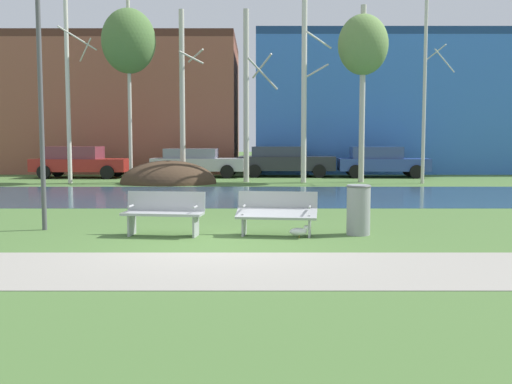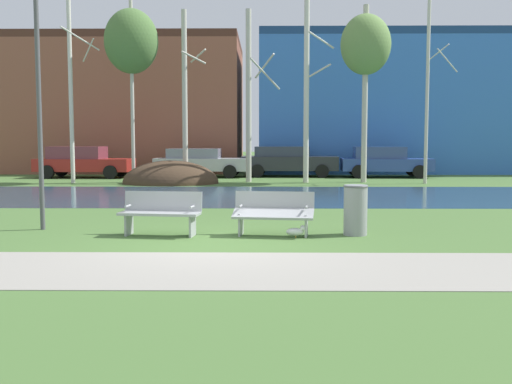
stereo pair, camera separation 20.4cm
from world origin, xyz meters
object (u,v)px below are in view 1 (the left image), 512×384
at_px(bench_right, 274,212).
at_px(parked_hatch_third_dark, 282,161).
at_px(parked_wagon_fourth_blue, 378,161).
at_px(trash_bin, 356,209).
at_px(bench_left, 161,212).
at_px(seagull, 297,231).
at_px(parked_van_nearest_red, 76,161).
at_px(streetlamp, 37,64).
at_px(parked_sedan_second_silver, 194,162).

bearing_deg(bench_right, parked_hatch_third_dark, 86.81).
xyz_separation_m(bench_right, parked_wagon_fourth_blue, (5.69, 17.82, 0.31)).
bearing_deg(parked_hatch_third_dark, parked_wagon_fourth_blue, -6.14).
bearing_deg(trash_bin, bench_left, -178.51).
bearing_deg(seagull, bench_left, 173.99).
relative_size(trash_bin, seagull, 2.43).
height_order(bench_left, parked_van_nearest_red, parked_van_nearest_red).
bearing_deg(streetlamp, parked_hatch_third_dark, 71.38).
bearing_deg(parked_wagon_fourth_blue, parked_van_nearest_red, -178.20).
height_order(parked_van_nearest_red, parked_hatch_third_dark, parked_van_nearest_red).
bearing_deg(parked_sedan_second_silver, seagull, -78.32).
bearing_deg(parked_van_nearest_red, streetlamp, -76.38).
relative_size(trash_bin, parked_van_nearest_red, 0.22).
height_order(bench_right, parked_van_nearest_red, parked_van_nearest_red).
height_order(seagull, parked_sedan_second_silver, parked_sedan_second_silver).
distance_m(bench_left, bench_right, 2.25).
bearing_deg(seagull, parked_van_nearest_red, 117.95).
relative_size(parked_van_nearest_red, parked_hatch_third_dark, 0.96).
relative_size(seagull, parked_sedan_second_silver, 0.09).
height_order(parked_van_nearest_red, parked_sedan_second_silver, parked_van_nearest_red).
height_order(parked_sedan_second_silver, parked_wagon_fourth_blue, parked_wagon_fourth_blue).
bearing_deg(parked_van_nearest_red, seagull, -62.05).
distance_m(bench_left, trash_bin, 3.90).
height_order(streetlamp, parked_hatch_third_dark, streetlamp).
relative_size(bench_left, parked_sedan_second_silver, 0.36).
height_order(parked_van_nearest_red, parked_wagon_fourth_blue, parked_van_nearest_red).
bearing_deg(bench_left, parked_wagon_fourth_blue, 65.97).
height_order(parked_hatch_third_dark, parked_wagon_fourth_blue, parked_hatch_third_dark).
height_order(bench_right, parked_hatch_third_dark, parked_hatch_third_dark).
bearing_deg(bench_left, parked_van_nearest_red, 111.02).
height_order(trash_bin, parked_van_nearest_red, parked_van_nearest_red).
xyz_separation_m(bench_left, trash_bin, (3.90, 0.10, 0.05)).
bearing_deg(bench_left, streetlamp, 164.25).
distance_m(streetlamp, parked_sedan_second_silver, 17.41).
distance_m(trash_bin, parked_hatch_third_dark, 18.24).
bearing_deg(parked_wagon_fourth_blue, bench_left, -114.03).
xyz_separation_m(bench_right, seagull, (0.43, -0.28, -0.34)).
bearing_deg(parked_sedan_second_silver, trash_bin, -74.39).
relative_size(bench_right, trash_bin, 1.64).
xyz_separation_m(bench_left, parked_van_nearest_red, (-6.67, 17.36, 0.32)).
xyz_separation_m(parked_van_nearest_red, parked_wagon_fourth_blue, (14.62, 0.46, -0.01)).
distance_m(bench_right, streetlamp, 5.80).
bearing_deg(bench_left, parked_sedan_second_silver, 93.41).
relative_size(bench_left, streetlamp, 0.32).
height_order(streetlamp, parked_wagon_fourth_blue, streetlamp).
bearing_deg(seagull, trash_bin, 17.61).
xyz_separation_m(bench_left, seagull, (2.69, -0.28, -0.34)).
xyz_separation_m(bench_left, parked_wagon_fourth_blue, (7.95, 17.82, 0.31)).
relative_size(bench_left, parked_van_nearest_red, 0.36).
relative_size(trash_bin, streetlamp, 0.19).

